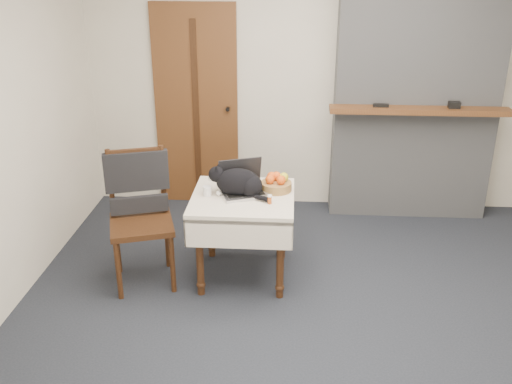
# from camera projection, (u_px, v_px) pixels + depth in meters

# --- Properties ---
(ground) EXTENTS (4.50, 4.50, 0.00)m
(ground) POSITION_uv_depth(u_px,v_px,m) (321.00, 312.00, 4.14)
(ground) COLOR black
(ground) RESTS_ON ground
(room_shell) EXTENTS (4.52, 4.01, 2.61)m
(room_shell) POSITION_uv_depth(u_px,v_px,m) (330.00, 56.00, 3.89)
(room_shell) COLOR beige
(room_shell) RESTS_ON ground
(door) EXTENTS (0.82, 0.10, 2.00)m
(door) POSITION_uv_depth(u_px,v_px,m) (196.00, 107.00, 5.65)
(door) COLOR brown
(door) RESTS_ON ground
(chimney) EXTENTS (1.62, 0.48, 2.60)m
(chimney) POSITION_uv_depth(u_px,v_px,m) (417.00, 83.00, 5.28)
(chimney) COLOR gray
(chimney) RESTS_ON ground
(side_table) EXTENTS (0.78, 0.78, 0.70)m
(side_table) POSITION_uv_depth(u_px,v_px,m) (243.00, 209.00, 4.40)
(side_table) COLOR #3B2110
(side_table) RESTS_ON ground
(laptop) EXTENTS (0.42, 0.39, 0.25)m
(laptop) POSITION_uv_depth(u_px,v_px,m) (243.00, 185.00, 4.39)
(laptop) COLOR #B7B7BC
(laptop) RESTS_ON side_table
(cat) EXTENTS (0.49, 0.27, 0.24)m
(cat) POSITION_uv_depth(u_px,v_px,m) (239.00, 182.00, 4.32)
(cat) COLOR black
(cat) RESTS_ON side_table
(cream_jar) EXTENTS (0.07, 0.07, 0.08)m
(cream_jar) POSITION_uv_depth(u_px,v_px,m) (207.00, 191.00, 4.34)
(cream_jar) COLOR white
(cream_jar) RESTS_ON side_table
(pill_bottle) EXTENTS (0.03, 0.03, 0.07)m
(pill_bottle) POSITION_uv_depth(u_px,v_px,m) (270.00, 199.00, 4.20)
(pill_bottle) COLOR #AF4815
(pill_bottle) RESTS_ON side_table
(fruit_basket) EXTENTS (0.24, 0.24, 0.14)m
(fruit_basket) POSITION_uv_depth(u_px,v_px,m) (276.00, 184.00, 4.44)
(fruit_basket) COLOR #92603A
(fruit_basket) RESTS_ON side_table
(desk_clutter) EXTENTS (0.11, 0.09, 0.01)m
(desk_clutter) POSITION_uv_depth(u_px,v_px,m) (263.00, 193.00, 4.39)
(desk_clutter) COLOR black
(desk_clutter) RESTS_ON side_table
(chair) EXTENTS (0.59, 0.59, 1.05)m
(chair) POSITION_uv_depth(u_px,v_px,m) (139.00, 198.00, 4.37)
(chair) COLOR #3B2110
(chair) RESTS_ON ground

